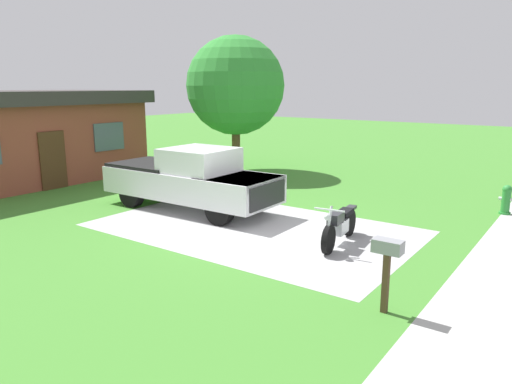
# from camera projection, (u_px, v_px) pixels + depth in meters

# --- Properties ---
(ground_plane) EXTENTS (80.00, 80.00, 0.00)m
(ground_plane) POSITION_uv_depth(u_px,v_px,m) (253.00, 228.00, 12.69)
(ground_plane) COLOR #42842E
(driveway_pad) EXTENTS (5.11, 8.23, 0.01)m
(driveway_pad) POSITION_uv_depth(u_px,v_px,m) (253.00, 228.00, 12.69)
(driveway_pad) COLOR #ACACAC
(driveway_pad) RESTS_ON ground
(sidewalk_strip) EXTENTS (36.00, 1.80, 0.01)m
(sidewalk_strip) POSITION_uv_depth(u_px,v_px,m) (504.00, 280.00, 9.28)
(sidewalk_strip) COLOR #B5B5AF
(sidewalk_strip) RESTS_ON ground
(motorcycle) EXTENTS (2.21, 0.70, 1.09)m
(motorcycle) POSITION_uv_depth(u_px,v_px,m) (340.00, 225.00, 11.31)
(motorcycle) COLOR black
(motorcycle) RESTS_ON ground
(pickup_truck) EXTENTS (2.10, 5.66, 1.90)m
(pickup_truck) POSITION_uv_depth(u_px,v_px,m) (189.00, 178.00, 14.48)
(pickup_truck) COLOR black
(pickup_truck) RESTS_ON ground
(fire_hydrant) EXTENTS (0.32, 0.40, 0.87)m
(fire_hydrant) POSITION_uv_depth(u_px,v_px,m) (506.00, 200.00, 14.01)
(fire_hydrant) COLOR #2D8C38
(fire_hydrant) RESTS_ON ground
(mailbox) EXTENTS (0.26, 0.48, 1.26)m
(mailbox) POSITION_uv_depth(u_px,v_px,m) (387.00, 256.00, 7.78)
(mailbox) COLOR #4C3823
(mailbox) RESTS_ON ground
(shade_tree) EXTENTS (4.15, 4.15, 5.77)m
(shade_tree) POSITION_uv_depth(u_px,v_px,m) (235.00, 86.00, 20.26)
(shade_tree) COLOR brown
(shade_tree) RESTS_ON ground
(neighbor_house) EXTENTS (9.60, 5.60, 3.50)m
(neighbor_house) POSITION_uv_depth(u_px,v_px,m) (14.00, 136.00, 18.61)
(neighbor_house) COLOR brown
(neighbor_house) RESTS_ON ground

